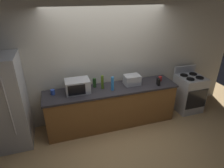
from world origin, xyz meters
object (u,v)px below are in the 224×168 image
refrigerator (5,104)px  bottle_spray_cleaner (112,84)px  microwave (78,86)px  bottle_wine (94,83)px  mug_blue (53,92)px  mug_red (160,79)px  bottle_olive_oil (102,82)px  cordless_phone (158,82)px  toaster_oven (132,80)px  stove_range (189,93)px

refrigerator → bottle_spray_cleaner: size_ratio=6.10×
microwave → refrigerator: bearing=-177.9°
refrigerator → bottle_wine: bearing=5.7°
microwave → mug_blue: microwave is taller
bottle_spray_cleaner → mug_red: (1.17, 0.11, -0.10)m
bottle_wine → microwave: bearing=-161.7°
bottle_spray_cleaner → mug_blue: bottle_spray_cleaner is taller
microwave → bottle_olive_oil: (0.52, 0.01, 0.01)m
cordless_phone → mug_red: size_ratio=1.44×
mug_blue → mug_red: 2.36m
bottle_spray_cleaner → bottle_olive_oil: bottle_spray_cleaner is taller
bottle_spray_cleaner → bottle_olive_oil: (-0.18, 0.13, -0.00)m
microwave → mug_blue: (-0.49, 0.05, -0.08)m
toaster_oven → bottle_wine: 0.82m
refrigerator → bottle_wine: refrigerator is taller
bottle_spray_cleaner → stove_range: bearing=2.3°
stove_range → mug_blue: bearing=178.3°
bottle_spray_cleaner → bottle_olive_oil: bearing=143.0°
stove_range → microwave: size_ratio=2.25×
bottle_olive_oil → mug_red: bearing=-1.0°
microwave → cordless_phone: (1.72, -0.19, -0.06)m
refrigerator → bottle_spray_cleaner: 2.04m
refrigerator → cordless_phone: 3.06m
microwave → mug_blue: bearing=174.2°
microwave → mug_red: microwave is taller
stove_range → cordless_phone: 1.13m
toaster_oven → bottle_olive_oil: bottle_olive_oil is taller
microwave → bottle_wine: (0.37, 0.12, -0.04)m
refrigerator → bottle_spray_cleaner: refrigerator is taller
microwave → bottle_spray_cleaner: (0.70, -0.13, 0.01)m
refrigerator → microwave: size_ratio=3.75×
toaster_oven → bottle_olive_oil: (-0.67, -0.01, 0.04)m
refrigerator → mug_red: size_ratio=17.33×
refrigerator → bottle_wine: (1.71, 0.17, 0.10)m
cordless_phone → bottle_olive_oil: (-1.20, 0.20, 0.07)m
toaster_oven → bottle_olive_oil: bearing=-179.5°
stove_range → mug_red: size_ratio=10.40×
refrigerator → mug_blue: (0.85, 0.10, 0.05)m
toaster_oven → bottle_spray_cleaner: bearing=-164.1°
mug_blue → stove_range: bearing=-1.7°
stove_range → bottle_wine: (-2.34, 0.17, 0.54)m
bottle_spray_cleaner → mug_red: bearing=5.3°
stove_range → microwave: (-2.71, 0.05, 0.57)m
refrigerator → bottle_olive_oil: 1.86m
microwave → mug_red: (1.87, -0.02, -0.08)m
microwave → mug_blue: 0.50m
mug_blue → toaster_oven: bearing=-1.3°
bottle_wine → toaster_oven: bearing=-7.8°
bottle_spray_cleaner → mug_blue: bearing=171.5°
microwave → bottle_spray_cleaner: bearing=-10.4°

